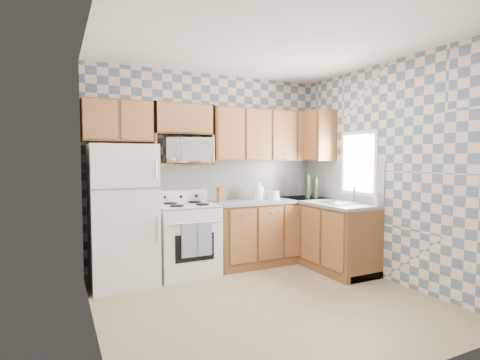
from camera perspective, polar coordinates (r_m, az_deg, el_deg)
name	(u,v)px	position (r m, az deg, el deg)	size (l,w,h in m)	color
floor	(267,301)	(4.19, 4.14, -17.92)	(3.40, 3.40, 0.00)	#917958
back_wall	(210,170)	(5.35, -4.52, 1.54)	(3.40, 0.02, 2.70)	slate
right_wall	(386,172)	(4.99, 21.30, 1.19)	(0.02, 3.20, 2.70)	slate
backsplash_back	(236,180)	(5.50, -0.61, 0.04)	(2.60, 0.01, 0.56)	white
backsplash_right	(341,180)	(5.56, 15.10, -0.05)	(0.01, 1.60, 0.56)	white
refrigerator	(123,215)	(4.72, -17.46, -5.08)	(0.75, 0.70, 1.68)	white
stove_body	(187,240)	(4.99, -8.15, -9.04)	(0.76, 0.65, 0.90)	white
cooktop	(186,205)	(4.92, -8.19, -3.85)	(0.76, 0.65, 0.03)	silver
backguard	(180,196)	(5.17, -9.15, -2.45)	(0.76, 0.08, 0.17)	white
dish_towel_left	(189,240)	(4.64, -7.70, -9.10)	(0.20, 0.03, 0.42)	navy
dish_towel_right	(204,239)	(4.70, -5.47, -8.92)	(0.20, 0.03, 0.42)	navy
base_cabinets_back	(271,232)	(5.55, 4.71, -7.87)	(1.75, 0.60, 0.88)	brown
base_cabinets_right	(324,234)	(5.47, 12.67, -8.10)	(0.60, 1.60, 0.88)	brown
countertop_back	(271,201)	(5.47, 4.76, -3.15)	(1.77, 0.63, 0.04)	slate
countertop_right	(324,202)	(5.40, 12.69, -3.31)	(0.63, 1.60, 0.04)	slate
upper_cabinets_back	(266,136)	(5.57, 4.06, 6.76)	(1.75, 0.33, 0.74)	brown
upper_cabinets_fridge	(117,121)	(4.87, -18.22, 8.51)	(0.82, 0.33, 0.50)	brown
upper_cabinets_right	(313,136)	(5.81, 11.09, 6.56)	(0.33, 0.70, 0.74)	brown
microwave_shelf	(182,164)	(5.03, -8.81, 2.36)	(0.80, 0.33, 0.03)	brown
microwave	(189,151)	(5.01, -7.81, 4.46)	(0.61, 0.41, 0.34)	white
sink	(341,203)	(5.13, 15.20, -3.41)	(0.48, 0.40, 0.03)	#B7B7BC
window	(358,163)	(5.29, 17.61, 2.45)	(0.02, 0.66, 0.86)	white
bottle_0	(308,187)	(5.63, 10.25, -1.09)	(0.07, 0.07, 0.34)	black
bottle_1	(315,188)	(5.64, 11.43, -1.20)	(0.07, 0.07, 0.31)	black
bottle_2	(314,188)	(5.75, 11.21, -1.23)	(0.07, 0.07, 0.29)	#5B3815
knife_block	(221,194)	(5.15, -2.93, -2.22)	(0.09, 0.09, 0.20)	brown
electric_kettle	(258,193)	(5.39, 2.81, -1.95)	(0.16, 0.16, 0.20)	white
food_containers	(273,195)	(5.41, 5.08, -2.34)	(0.19, 0.19, 0.12)	beige
soap_bottle	(377,199)	(4.99, 20.17, -2.76)	(0.06, 0.06, 0.17)	beige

